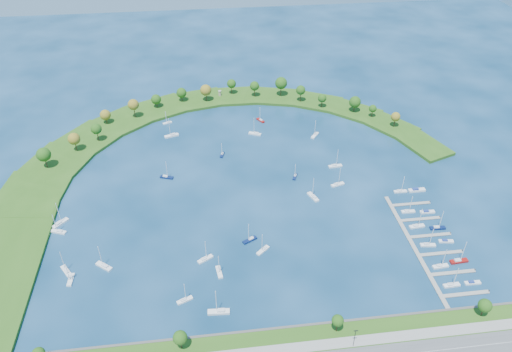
{
  "coord_description": "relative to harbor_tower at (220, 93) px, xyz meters",
  "views": [
    {
      "loc": [
        -24.79,
        -229.5,
        175.32
      ],
      "look_at": [
        5.0,
        5.0,
        4.0
      ],
      "focal_mm": 34.07,
      "sensor_mm": 36.0,
      "label": 1
    }
  ],
  "objects": [
    {
      "name": "moored_boat_10",
      "position": [
        4.64,
        -164.85,
        -3.25
      ],
      "size": [
        8.13,
        5.7,
        11.76
      ],
      "rotation": [
        0.0,
        0.0,
        3.62
      ],
      "color": "#0A1944",
      "rests_on": "ground"
    },
    {
      "name": "docked_boat_1",
      "position": [
        105.32,
        -206.93,
        -3.58
      ],
      "size": [
        7.66,
        2.31,
        1.55
      ],
      "rotation": [
        0.0,
        0.0,
        -0.02
      ],
      "color": "white",
      "rests_on": "ground"
    },
    {
      "name": "docked_boat_5",
      "position": [
        105.32,
        -178.55,
        -3.58
      ],
      "size": [
        7.82,
        3.17,
        1.55
      ],
      "rotation": [
        0.0,
        0.0,
        -0.14
      ],
      "color": "white",
      "rests_on": "ground"
    },
    {
      "name": "harbor_tower",
      "position": [
        0.0,
        0.0,
        0.0
      ],
      "size": [
        2.6,
        2.6,
        4.18
      ],
      "color": "gray",
      "rests_on": "breakwater"
    },
    {
      "name": "moored_boat_1",
      "position": [
        38.64,
        -112.52,
        -3.3
      ],
      "size": [
        4.28,
        6.86,
        9.79
      ],
      "rotation": [
        0.0,
        0.0,
        4.32
      ],
      "color": "#0A1944",
      "rests_on": "ground"
    },
    {
      "name": "moored_boat_2",
      "position": [
        -95.2,
        -145.86,
        -3.23
      ],
      "size": [
        8.73,
        5.18,
        12.4
      ],
      "rotation": [
        0.0,
        0.0,
        2.78
      ],
      "color": "white",
      "rests_on": "ground"
    },
    {
      "name": "moored_boat_5",
      "position": [
        -95.74,
        -139.17,
        -3.17
      ],
      "size": [
        8.38,
        9.03,
        14.17
      ],
      "rotation": [
        0.0,
        0.0,
        0.85
      ],
      "color": "white",
      "rests_on": "ground"
    },
    {
      "name": "moored_boat_18",
      "position": [
        26.92,
        -40.66,
        -3.27
      ],
      "size": [
        5.69,
        7.55,
        11.08
      ],
      "rotation": [
        0.0,
        0.0,
        2.11
      ],
      "color": "maroon",
      "rests_on": "ground"
    },
    {
      "name": "moored_boat_6",
      "position": [
        -82.82,
        -181.09,
        -3.25
      ],
      "size": [
        2.6,
        8.03,
        11.66
      ],
      "rotation": [
        0.0,
        0.0,
        4.66
      ],
      "color": "white",
      "rests_on": "ground"
    },
    {
      "name": "docked_boat_10",
      "position": [
        97.26,
        -135.02,
        -3.26
      ],
      "size": [
        7.71,
        2.31,
        11.27
      ],
      "rotation": [
        0.0,
        0.0,
        -0.02
      ],
      "color": "white",
      "rests_on": "ground"
    },
    {
      "name": "docked_boat_7",
      "position": [
        105.35,
        -168.32,
        -3.23
      ],
      "size": [
        8.42,
        2.73,
        12.22
      ],
      "rotation": [
        0.0,
        0.0,
        -0.05
      ],
      "color": "#0A1944",
      "rests_on": "ground"
    },
    {
      "name": "moored_boat_7",
      "position": [
        -18.98,
        -175.73,
        -3.23
      ],
      "size": [
        8.33,
        6.16,
        12.18
      ],
      "rotation": [
        0.0,
        0.0,
        0.52
      ],
      "color": "white",
      "rests_on": "ground"
    },
    {
      "name": "moored_boat_4",
      "position": [
        -3.97,
        -82.55,
        -3.3
      ],
      "size": [
        3.62,
        6.72,
        9.52
      ],
      "rotation": [
        0.0,
        0.0,
        4.42
      ],
      "color": "#0A1944",
      "rests_on": "ground"
    },
    {
      "name": "moored_boat_9",
      "position": [
        -68.19,
        -174.42,
        -3.19
      ],
      "size": [
        8.85,
        7.81,
        13.61
      ],
      "rotation": [
        0.0,
        0.0,
        2.47
      ],
      "color": "white",
      "rests_on": "ground"
    },
    {
      "name": "moored_boat_16",
      "position": [
        -12.66,
        -185.14,
        -3.24
      ],
      "size": [
        3.28,
        8.29,
        11.86
      ],
      "rotation": [
        0.0,
        0.0,
        4.84
      ],
      "color": "white",
      "rests_on": "ground"
    },
    {
      "name": "docked_boat_3",
      "position": [
        105.34,
        -192.91,
        -3.2
      ],
      "size": [
        9.22,
        3.11,
        13.35
      ],
      "rotation": [
        0.0,
        0.0,
        0.06
      ],
      "color": "maroon",
      "rests_on": "ground"
    },
    {
      "name": "moored_boat_13",
      "position": [
        -40.41,
        -35.7,
        -3.3
      ],
      "size": [
        6.87,
        4.17,
        9.78
      ],
      "rotation": [
        0.0,
        0.0,
        3.52
      ],
      "color": "white",
      "rests_on": "ground"
    },
    {
      "name": "moored_boat_17",
      "position": [
        -85.89,
        -175.32,
        -3.22
      ],
      "size": [
        6.79,
        8.62,
        12.79
      ],
      "rotation": [
        0.0,
        0.0,
        2.15
      ],
      "color": "white",
      "rests_on": "ground"
    },
    {
      "name": "moored_boat_14",
      "position": [
        10.37,
        -173.16,
        -3.25
      ],
      "size": [
        7.54,
        6.99,
        11.82
      ],
      "rotation": [
        0.0,
        0.0,
        3.86
      ],
      "color": "white",
      "rests_on": "ground"
    },
    {
      "name": "docked_boat_4",
      "position": [
        94.86,
        -180.06,
        -3.26
      ],
      "size": [
        8.01,
        3.2,
        11.45
      ],
      "rotation": [
        0.0,
        0.0,
        -0.13
      ],
      "color": "white",
      "rests_on": "ground"
    },
    {
      "name": "moored_boat_21",
      "position": [
        -29.31,
        -200.3,
        -3.27
      ],
      "size": [
        7.68,
        4.83,
        10.96
      ],
      "rotation": [
        0.0,
        0.0,
        0.4
      ],
      "color": "white",
      "rests_on": "ground"
    },
    {
      "name": "dock_system",
      "position": [
        94.63,
        -179.78,
        -3.79
      ],
      "size": [
        24.28,
        82.0,
        1.6
      ],
      "color": "gray",
      "rests_on": "ground"
    },
    {
      "name": "docked_boat_0",
      "position": [
        94.86,
        -207.14,
        -3.25
      ],
      "size": [
        8.11,
        2.6,
        11.79
      ],
      "rotation": [
        0.0,
        0.0,
        0.04
      ],
      "color": "white",
      "rests_on": "ground"
    },
    {
      "name": "moored_boat_12",
      "position": [
        45.19,
        -133.84,
        -3.19
      ],
      "size": [
        5.76,
        9.53,
        13.56
      ],
      "rotation": [
        0.0,
        0.0,
        1.94
      ],
      "color": "white",
      "rests_on": "ground"
    },
    {
      "name": "docked_boat_11",
      "position": [
        107.19,
        -135.23,
        -3.4
      ],
      "size": [
        10.04,
        2.94,
        2.04
      ],
      "rotation": [
        0.0,
        0.0,
        0.01
      ],
      "color": "white",
      "rests_on": "ground"
    },
    {
      "name": "moored_boat_11",
      "position": [
        -39.52,
        -103.42,
        -3.24
      ],
      "size": [
        8.52,
        5.01,
        12.1
      ],
      "rotation": [
        0.0,
        0.0,
        5.93
      ],
      "color": "#0A1944",
      "rests_on": "ground"
    },
    {
      "name": "docked_boat_9",
      "position": [
        105.31,
        -154.94,
        -3.53
      ],
      "size": [
        8.29,
        2.62,
        1.67
      ],
      "rotation": [
        0.0,
        0.0,
        -0.04
      ],
      "color": "white",
      "rests_on": "ground"
    },
    {
      "name": "docked_boat_2",
      "position": [
        94.86,
        -195.01,
        -3.25
      ],
      "size": [
        8.1,
        2.81,
        11.7
      ],
      "rotation": [
        0.0,
        0.0,
        0.07
      ],
      "color": "white",
      "rests_on": "ground"
    },
    {
      "name": "docked_boat_6",
      "position": [
        94.85,
        -165.67,
        -3.23
      ],
      "size": [
        8.52,
        2.97,
        12.3
      ],
      "rotation": [
        0.0,
        0.0,
        0.08
      ],
      "color": "white",
      "rests_on": "ground"
    },
    {
      "name": "moored_boat_20",
      "position": [
        20.65,
        -59.1,
        -3.21
      ],
      "size": [
        9.05,
        6.06,
        13.01
      ],
      "rotation": [
        0.0,
        0.0,
        2.69
      ],
      "color": "white",
      "rests_on": "ground"
    },
    {
      "name": "breakwater",
      "position": [
        -36.99,
        -70.07,
        -3.16
      ],
      "size": [
        286.74,
        247.64,
        2.0
      ],
      "color": "#295216",
      "rests_on": "ground"
    },
    {
      "name": "breakwater_trees",
      "position": [
        -7.56,
        -30.78,
        6.52
      ],
      "size": [
        240.31,
        95.23,
        15.5
      ],
      "color": "#382314",
      "rests_on": "breakwater"
    },
    {
      "name": "docked_boat_8",
      "position": [
        94.86,
        -153.19,
        -3.26
      ],
      "size": [
        7.71,
        2.47,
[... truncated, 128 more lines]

